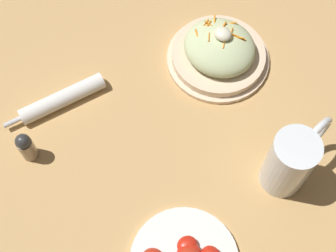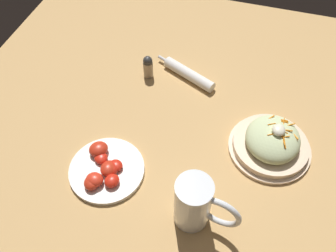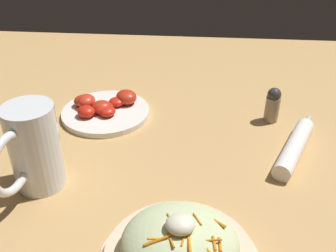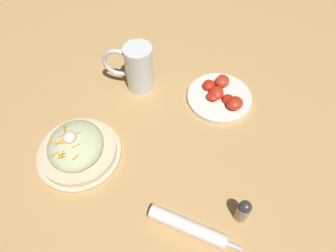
{
  "view_description": "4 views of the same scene",
  "coord_description": "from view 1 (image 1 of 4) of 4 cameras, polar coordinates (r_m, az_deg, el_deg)",
  "views": [
    {
      "loc": [
        -0.21,
        0.32,
        0.88
      ],
      "look_at": [
        0.02,
        0.01,
        0.09
      ],
      "focal_mm": 51.78,
      "sensor_mm": 36.0,
      "label": 1
    },
    {
      "loc": [
        -0.53,
        -0.11,
        0.79
      ],
      "look_at": [
        0.01,
        0.05,
        0.05
      ],
      "focal_mm": 37.18,
      "sensor_mm": 36.0,
      "label": 2
    },
    {
      "loc": [
        0.07,
        -0.56,
        0.44
      ],
      "look_at": [
        0.01,
        0.05,
        0.06
      ],
      "focal_mm": 41.65,
      "sensor_mm": 36.0,
      "label": 3
    },
    {
      "loc": [
        0.46,
        0.01,
        0.71
      ],
      "look_at": [
        0.02,
        0.02,
        0.08
      ],
      "focal_mm": 32.52,
      "sensor_mm": 36.0,
      "label": 4
    }
  ],
  "objects": [
    {
      "name": "salad_plate",
      "position": [
        1.04,
        6.02,
        8.72
      ],
      "size": [
        0.22,
        0.22,
        0.1
      ],
      "color": "beige",
      "rests_on": "ground_plane"
    },
    {
      "name": "napkin_roll",
      "position": [
        1.01,
        -12.41,
        3.13
      ],
      "size": [
        0.11,
        0.21,
        0.03
      ],
      "color": "white",
      "rests_on": "ground_plane"
    },
    {
      "name": "beer_mug",
      "position": [
        0.9,
        14.12,
        -4.21
      ],
      "size": [
        0.08,
        0.15,
        0.15
      ],
      "color": "white",
      "rests_on": "ground_plane"
    },
    {
      "name": "ground_plane",
      "position": [
        0.96,
        1.19,
        -2.58
      ],
      "size": [
        1.43,
        1.43,
        0.0
      ],
      "primitive_type": "plane",
      "color": "tan"
    },
    {
      "name": "salt_shaker",
      "position": [
        0.96,
        -16.37,
        -2.34
      ],
      "size": [
        0.03,
        0.03,
        0.08
      ],
      "color": "gray",
      "rests_on": "ground_plane"
    }
  ]
}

